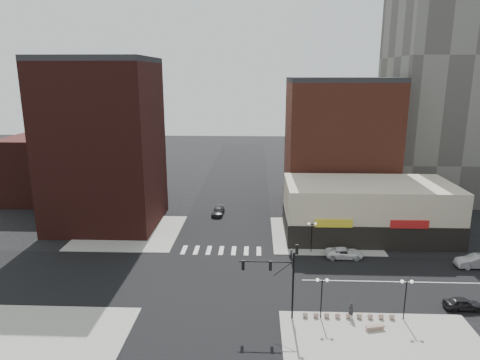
{
  "coord_description": "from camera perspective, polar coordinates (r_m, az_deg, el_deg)",
  "views": [
    {
      "loc": [
        4.62,
        -45.71,
        23.23
      ],
      "look_at": [
        2.62,
        3.81,
        11.0
      ],
      "focal_mm": 32.0,
      "sensor_mm": 36.0,
      "label": 1
    }
  ],
  "objects": [
    {
      "name": "traffic_signal",
      "position": [
        42.14,
        5.76,
        -11.91
      ],
      "size": [
        5.59,
        3.09,
        7.77
      ],
      "color": "black",
      "rests_on": "ground"
    },
    {
      "name": "building_nw_low",
      "position": [
        89.4,
        -21.94,
        1.74
      ],
      "size": [
        20.0,
        18.0,
        12.0
      ],
      "primitive_type": "cube",
      "color": "#3A1612",
      "rests_on": "ground"
    },
    {
      "name": "building_ne_midrise",
      "position": [
        77.55,
        13.0,
        4.43
      ],
      "size": [
        18.0,
        15.0,
        22.0
      ],
      "primitive_type": "cube",
      "color": "brown",
      "rests_on": "ground"
    },
    {
      "name": "pedestrian",
      "position": [
        44.78,
        14.56,
        -16.47
      ],
      "size": [
        0.72,
        0.63,
        1.66
      ],
      "primitive_type": "imported",
      "rotation": [
        0.0,
        0.0,
        3.6
      ],
      "color": "#262328",
      "rests_on": "sidewalk_se"
    },
    {
      "name": "sidewalk_se",
      "position": [
        40.89,
        19.42,
        -21.54
      ],
      "size": [
        18.0,
        14.0,
        0.12
      ],
      "primitive_type": "cube",
      "color": "gray",
      "rests_on": "ground"
    },
    {
      "name": "sidewalk_ne",
      "position": [
        65.27,
        10.95,
        -7.2
      ],
      "size": [
        15.0,
        15.0,
        0.12
      ],
      "primitive_type": "cube",
      "color": "gray",
      "rests_on": "ground"
    },
    {
      "name": "stone_bench",
      "position": [
        43.98,
        17.54,
        -18.21
      ],
      "size": [
        1.86,
        0.95,
        0.42
      ],
      "rotation": [
        0.0,
        0.0,
        0.24
      ],
      "color": "gray",
      "rests_on": "sidewalk_se"
    },
    {
      "name": "silver_sedan",
      "position": [
        61.15,
        28.99,
        -9.47
      ],
      "size": [
        5.03,
        1.91,
        1.64
      ],
      "primitive_type": "imported",
      "rotation": [
        0.0,
        0.0,
        -1.54
      ],
      "color": "#9D9DA2",
      "rests_on": "ground"
    },
    {
      "name": "building_nw",
      "position": [
        69.25,
        -17.72,
        4.29
      ],
      "size": [
        16.0,
        15.0,
        25.0
      ],
      "primitive_type": "cube",
      "color": "#3A1612",
      "rests_on": "ground"
    },
    {
      "name": "dark_sedan_north",
      "position": [
        72.9,
        -2.94,
        -4.2
      ],
      "size": [
        2.09,
        4.58,
        1.3
      ],
      "primitive_type": "imported",
      "rotation": [
        0.0,
        0.0,
        -0.06
      ],
      "color": "black",
      "rests_on": "ground"
    },
    {
      "name": "ground",
      "position": [
        51.48,
        -3.17,
        -12.98
      ],
      "size": [
        240.0,
        240.0,
        0.0
      ],
      "primitive_type": "plane",
      "color": "black",
      "rests_on": "ground"
    },
    {
      "name": "building_ne_row",
      "position": [
        65.97,
        16.62,
        -4.32
      ],
      "size": [
        24.2,
        12.2,
        8.0
      ],
      "color": "beige",
      "rests_on": "ground"
    },
    {
      "name": "dark_sedan_east",
      "position": [
        50.51,
        27.58,
        -14.41
      ],
      "size": [
        3.74,
        1.51,
        1.27
      ],
      "primitive_type": "imported",
      "rotation": [
        0.0,
        0.0,
        1.57
      ],
      "color": "black",
      "rests_on": "ground"
    },
    {
      "name": "road_ew",
      "position": [
        51.48,
        -3.17,
        -12.97
      ],
      "size": [
        200.0,
        14.0,
        0.02
      ],
      "primitive_type": "cube",
      "color": "black",
      "rests_on": "ground"
    },
    {
      "name": "sidewalk_nw",
      "position": [
        67.29,
        -14.45,
        -6.74
      ],
      "size": [
        15.0,
        15.0,
        0.12
      ],
      "primitive_type": "cube",
      "color": "gray",
      "rests_on": "ground"
    },
    {
      "name": "road_ns",
      "position": [
        51.48,
        -3.17,
        -12.97
      ],
      "size": [
        14.0,
        200.0,
        0.02
      ],
      "primitive_type": "cube",
      "color": "black",
      "rests_on": "ground"
    },
    {
      "name": "white_suv",
      "position": [
        58.03,
        13.74,
        -9.44
      ],
      "size": [
        4.82,
        2.22,
        1.34
      ],
      "primitive_type": "imported",
      "rotation": [
        0.0,
        0.0,
        1.57
      ],
      "color": "white",
      "rests_on": "ground"
    },
    {
      "name": "sidewalk_sw",
      "position": [
        43.32,
        -26.01,
        -20.03
      ],
      "size": [
        15.0,
        15.0,
        0.12
      ],
      "primitive_type": "cube",
      "color": "gray",
      "rests_on": "ground"
    },
    {
      "name": "bollard_row",
      "position": [
        45.02,
        14.25,
        -17.1
      ],
      "size": [
        8.93,
        0.53,
        0.53
      ],
      "color": "#A28170",
      "rests_on": "sidewalk_se"
    },
    {
      "name": "street_lamp_ne",
      "position": [
        57.77,
        9.57,
        -6.53
      ],
      "size": [
        1.22,
        0.32,
        4.16
      ],
      "color": "black",
      "rests_on": "sidewalk_ne"
    },
    {
      "name": "street_lamp_se_b",
      "position": [
        45.02,
        21.28,
        -13.45
      ],
      "size": [
        1.22,
        0.32,
        4.16
      ],
      "color": "black",
      "rests_on": "sidewalk_se"
    },
    {
      "name": "street_lamp_se_a",
      "position": [
        43.13,
        10.87,
        -13.94
      ],
      "size": [
        1.22,
        0.32,
        4.16
      ],
      "color": "black",
      "rests_on": "sidewalk_se"
    }
  ]
}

